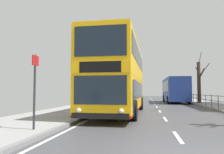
# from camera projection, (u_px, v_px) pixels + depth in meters

# --- Properties ---
(double_decker_bus_main) EXTENTS (3.01, 11.45, 4.56)m
(double_decker_bus_main) POSITION_uv_depth(u_px,v_px,m) (119.00, 78.00, 15.00)
(double_decker_bus_main) COLOR #F4B20F
(double_decker_bus_main) RESTS_ON ground
(background_bus_far_lane) EXTENTS (2.67, 10.16, 3.19)m
(background_bus_far_lane) POSITION_uv_depth(u_px,v_px,m) (175.00, 89.00, 30.06)
(background_bus_far_lane) COLOR navy
(background_bus_far_lane) RESTS_ON ground
(pedestrian_railing_far_kerb) EXTENTS (0.05, 34.57, 1.04)m
(pedestrian_railing_far_kerb) POSITION_uv_depth(u_px,v_px,m) (208.00, 99.00, 19.90)
(pedestrian_railing_far_kerb) COLOR #2D3338
(pedestrian_railing_far_kerb) RESTS_ON ground
(bus_stop_sign_near) EXTENTS (0.08, 0.44, 2.63)m
(bus_stop_sign_near) POSITION_uv_depth(u_px,v_px,m) (35.00, 83.00, 8.00)
(bus_stop_sign_near) COLOR #2D2D33
(bus_stop_sign_near) RESTS_ON ground
(bare_tree_far_00) EXTENTS (1.99, 3.01, 6.31)m
(bare_tree_far_00) POSITION_uv_depth(u_px,v_px,m) (199.00, 81.00, 27.09)
(bare_tree_far_00) COLOR #423328
(bare_tree_far_00) RESTS_ON ground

